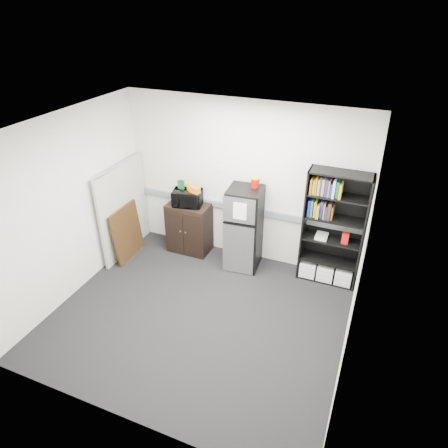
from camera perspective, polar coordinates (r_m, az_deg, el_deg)
name	(u,v)px	position (r m, az deg, el deg)	size (l,w,h in m)	color
floor	(199,315)	(5.89, -3.64, -12.91)	(4.00, 4.00, 0.00)	black
wall_back	(242,183)	(6.49, 2.66, 5.87)	(4.00, 0.02, 2.70)	white
wall_right	(359,272)	(4.67, 18.69, -6.46)	(0.02, 3.50, 2.70)	white
wall_left	(69,208)	(6.13, -21.21, 2.19)	(0.02, 3.50, 2.70)	white
ceiling	(191,131)	(4.51, -4.76, 13.12)	(4.00, 3.50, 0.02)	white
electrical_raceway	(241,208)	(6.67, 2.48, 2.24)	(3.92, 0.05, 0.10)	slate
wall_note	(222,169)	(6.53, -0.23, 7.93)	(0.14, 0.00, 0.10)	white
bookshelf	(333,230)	(6.24, 15.27, -0.83)	(0.90, 0.34, 1.85)	black
cubicle_partition	(124,209)	(7.03, -14.12, 2.02)	(0.06, 1.30, 1.62)	#A09C8D
cabinet	(189,228)	(7.02, -4.97, -0.51)	(0.72, 0.48, 0.90)	black
microwave	(187,198)	(6.73, -5.25, 3.72)	(0.48, 0.33, 0.27)	black
snack_box_a	(180,184)	(6.73, -6.30, 5.64)	(0.07, 0.05, 0.15)	#18562F
snack_box_b	(182,185)	(6.71, -5.99, 5.59)	(0.07, 0.05, 0.15)	#0D3C1C
snack_box_c	(189,186)	(6.66, -4.97, 5.38)	(0.07, 0.05, 0.14)	gold
snack_bag	(195,190)	(6.57, -4.21, 4.89)	(0.18, 0.10, 0.10)	orange
refrigerator	(244,229)	(6.47, 2.88, -0.69)	(0.57, 0.60, 1.41)	black
coffee_can	(255,182)	(6.18, 4.48, 6.04)	(0.13, 0.13, 0.18)	#9B0A07
framed_poster	(127,233)	(7.01, -13.65, -1.24)	(0.13, 0.73, 0.93)	black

